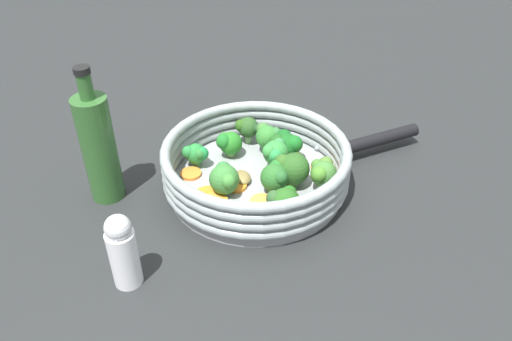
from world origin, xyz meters
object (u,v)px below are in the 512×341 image
Objects in this scene: carrot_slice_5 at (191,174)px; broccoli_floret_5 at (267,136)px; broccoli_floret_6 at (285,202)px; broccoli_floret_7 at (225,179)px; broccoli_floret_8 at (277,176)px; carrot_slice_0 at (321,167)px; carrot_slice_6 at (262,202)px; broccoli_floret_3 at (275,153)px; carrot_slice_1 at (215,201)px; broccoli_floret_4 at (293,168)px; broccoli_floret_0 at (286,145)px; broccoli_floret_9 at (196,154)px; mushroom_piece_0 at (242,178)px; carrot_slice_2 at (279,184)px; carrot_slice_4 at (236,185)px; salt_shaker at (123,251)px; broccoli_floret_2 at (229,143)px; broccoli_floret_10 at (247,127)px; broccoli_floret_1 at (323,172)px; oil_bottle at (99,147)px; carrot_slice_3 at (208,196)px; skillet at (256,182)px.

carrot_slice_5 is 0.67× the size of broccoli_floret_5.
broccoli_floret_6 is 0.10m from broccoli_floret_7.
carrot_slice_0 is at bearing -88.59° from broccoli_floret_8.
carrot_slice_6 is 0.09m from broccoli_floret_3.
carrot_slice_5 is (0.08, -0.01, 0.00)m from carrot_slice_1.
carrot_slice_6 is 0.07m from broccoli_floret_4.
broccoli_floret_0 reaches higher than broccoli_floret_9.
carrot_slice_2 is at bearing -137.55° from mushroom_piece_0.
broccoli_floret_5 reaches higher than carrot_slice_2.
carrot_slice_6 is at bearing 128.45° from broccoli_floret_3.
carrot_slice_4 is 0.09m from broccoli_floret_4.
broccoli_floret_3 is 0.05m from broccoli_floret_5.
carrot_slice_5 is at bearing -53.30° from salt_shaker.
broccoli_floret_7 is at bearing 141.96° from broccoli_floret_2.
broccoli_floret_10 is at bearing -52.91° from carrot_slice_1.
salt_shaker reaches higher than carrot_slice_6.
carrot_slice_5 is 0.31× the size of salt_shaker.
broccoli_floret_0 is at bearing -133.11° from broccoli_floret_2.
carrot_slice_2 is at bearing -104.33° from carrot_slice_1.
carrot_slice_6 is at bearing -169.25° from broccoli_floret_9.
broccoli_floret_1 is 1.09× the size of broccoli_floret_6.
salt_shaker is 0.18m from oil_bottle.
oil_bottle is at bearing 77.04° from broccoli_floret_2.
broccoli_floret_6 is (-0.04, -0.01, 0.02)m from carrot_slice_6.
salt_shaker is at bearing 105.90° from mushroom_piece_0.
carrot_slice_0 is 0.76× the size of carrot_slice_3.
broccoli_floret_1 reaches higher than carrot_slice_3.
broccoli_floret_7 is at bearing 130.06° from broccoli_floret_10.
broccoli_floret_10 is (0.09, -0.09, 0.03)m from carrot_slice_4.
carrot_slice_6 is 0.24m from oil_bottle.
carrot_slice_5 is 0.16m from broccoli_floret_4.
broccoli_floret_8 reaches higher than carrot_slice_0.
carrot_slice_4 is 0.93× the size of carrot_slice_5.
broccoli_floret_6 is (-0.05, 0.12, 0.02)m from carrot_slice_0.
carrot_slice_6 is 0.75× the size of broccoli_floret_8.
carrot_slice_4 is (-0.00, -0.05, 0.00)m from carrot_slice_3.
broccoli_floret_9 is (0.08, -0.00, -0.00)m from broccoli_floret_7.
carrot_slice_1 is 0.15m from broccoli_floret_5.
carrot_slice_0 is 0.20m from broccoli_floret_9.
carrot_slice_3 is (0.05, 0.18, 0.00)m from carrot_slice_0.
carrot_slice_2 is at bearing -148.54° from broccoli_floret_9.
skillet is at bearing -83.23° from carrot_slice_1.
broccoli_floret_3 is (0.05, -0.06, 0.03)m from carrot_slice_6.
skillet is at bearing 34.83° from broccoli_floret_1.
carrot_slice_5 is 0.15× the size of oil_bottle.
broccoli_floret_8 reaches higher than carrot_slice_2.
broccoli_floret_5 is (-0.03, -0.06, 0.00)m from broccoli_floret_2.
carrot_slice_6 is (-0.02, 0.05, 0.00)m from carrot_slice_2.
broccoli_floret_6 is at bearing -149.49° from carrot_slice_3.
mushroom_piece_0 is (0.05, 0.12, 0.00)m from carrot_slice_0.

